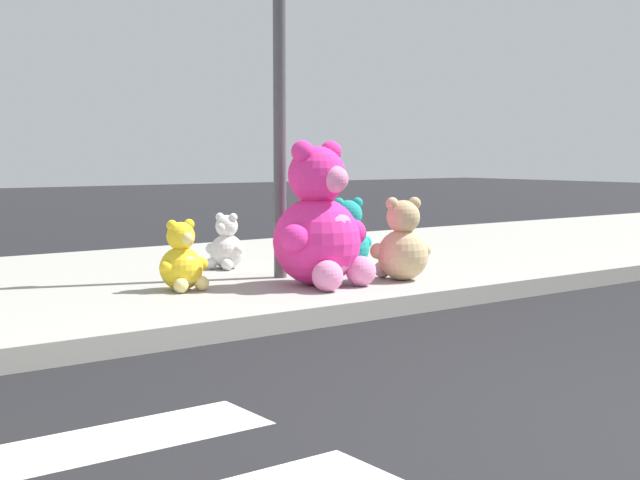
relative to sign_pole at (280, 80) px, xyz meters
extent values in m
cube|color=#9E9B93|center=(-1.00, 0.80, -1.77)|extent=(28.00, 4.40, 0.15)
cylinder|color=#4C4C51|center=(0.00, 0.00, -0.10)|extent=(0.11, 0.11, 3.20)
sphere|color=#F22D93|center=(-0.01, -0.55, -1.34)|extent=(0.72, 0.72, 0.72)
ellipsoid|color=pink|center=(0.03, -0.80, -1.34)|extent=(0.42, 0.22, 0.47)
sphere|color=#F22D93|center=(-0.01, -0.55, -0.80)|extent=(0.47, 0.47, 0.47)
sphere|color=pink|center=(0.02, -0.75, -0.83)|extent=(0.22, 0.22, 0.22)
sphere|color=#F22D93|center=(0.15, -0.52, -0.61)|extent=(0.18, 0.18, 0.18)
sphere|color=#F22D93|center=(0.34, -0.58, -1.28)|extent=(0.23, 0.23, 0.23)
sphere|color=pink|center=(0.23, -0.82, -1.57)|extent=(0.25, 0.25, 0.25)
sphere|color=#F22D93|center=(-0.18, -0.58, -0.61)|extent=(0.18, 0.18, 0.18)
sphere|color=#F22D93|center=(-0.34, -0.69, -1.28)|extent=(0.23, 0.23, 0.23)
sphere|color=pink|center=(-0.16, -0.88, -1.57)|extent=(0.25, 0.25, 0.25)
sphere|color=white|center=(-0.06, 0.80, -1.54)|extent=(0.32, 0.32, 0.32)
ellipsoid|color=white|center=(-0.17, 0.75, -1.54)|extent=(0.14, 0.19, 0.21)
sphere|color=white|center=(-0.06, 0.80, -1.30)|extent=(0.21, 0.21, 0.21)
sphere|color=white|center=(-0.14, 0.76, -1.31)|extent=(0.10, 0.10, 0.10)
sphere|color=white|center=(-0.03, 0.73, -1.22)|extent=(0.08, 0.08, 0.08)
sphere|color=white|center=(-0.03, 0.65, -1.51)|extent=(0.10, 0.10, 0.10)
sphere|color=white|center=(-0.15, 0.66, -1.64)|extent=(0.11, 0.11, 0.11)
sphere|color=white|center=(-0.10, 0.87, -1.22)|extent=(0.08, 0.08, 0.08)
sphere|color=white|center=(-0.17, 0.92, -1.51)|extent=(0.10, 0.10, 0.10)
sphere|color=white|center=(-0.23, 0.82, -1.64)|extent=(0.11, 0.11, 0.11)
sphere|color=yellow|center=(-1.02, -0.11, -1.53)|extent=(0.34, 0.34, 0.34)
ellipsoid|color=#F0DB80|center=(-1.01, -0.24, -1.53)|extent=(0.19, 0.09, 0.22)
sphere|color=yellow|center=(-1.02, -0.11, -1.27)|extent=(0.22, 0.22, 0.22)
sphere|color=#F0DB80|center=(-1.02, -0.21, -1.28)|extent=(0.10, 0.10, 0.10)
sphere|color=yellow|center=(-0.94, -0.11, -1.18)|extent=(0.09, 0.09, 0.09)
sphere|color=yellow|center=(-0.86, -0.14, -1.50)|extent=(0.11, 0.11, 0.11)
sphere|color=#F0DB80|center=(-0.92, -0.25, -1.64)|extent=(0.12, 0.12, 0.12)
sphere|color=yellow|center=(-1.10, -0.12, -1.18)|extent=(0.09, 0.09, 0.09)
sphere|color=yellow|center=(-1.18, -0.17, -1.50)|extent=(0.11, 0.11, 0.11)
sphere|color=#F0DB80|center=(-1.11, -0.27, -1.64)|extent=(0.12, 0.12, 0.12)
sphere|color=tan|center=(0.74, -0.77, -1.48)|extent=(0.43, 0.43, 0.43)
ellipsoid|color=beige|center=(0.80, -0.62, -1.48)|extent=(0.26, 0.18, 0.28)
sphere|color=tan|center=(0.74, -0.77, -1.16)|extent=(0.28, 0.28, 0.28)
sphere|color=beige|center=(0.78, -0.65, -1.17)|extent=(0.13, 0.13, 0.13)
sphere|color=tan|center=(0.65, -0.73, -1.04)|extent=(0.11, 0.11, 0.11)
sphere|color=tan|center=(0.57, -0.64, -1.45)|extent=(0.14, 0.14, 0.14)
sphere|color=beige|center=(0.70, -0.55, -1.62)|extent=(0.15, 0.15, 0.15)
sphere|color=tan|center=(0.83, -0.80, -1.04)|extent=(0.11, 0.11, 0.11)
sphere|color=tan|center=(0.95, -0.79, -1.45)|extent=(0.14, 0.14, 0.14)
sphere|color=beige|center=(0.92, -0.64, -1.62)|extent=(0.15, 0.15, 0.15)
sphere|color=teal|center=(0.84, 0.11, -1.49)|extent=(0.41, 0.41, 0.41)
ellipsoid|color=#7BBFBC|center=(0.89, 0.25, -1.49)|extent=(0.24, 0.15, 0.27)
sphere|color=teal|center=(0.84, 0.11, -1.19)|extent=(0.27, 0.27, 0.27)
sphere|color=#7BBFBC|center=(0.88, 0.22, -1.21)|extent=(0.12, 0.12, 0.12)
sphere|color=teal|center=(0.75, 0.14, -1.08)|extent=(0.10, 0.10, 0.10)
sphere|color=teal|center=(0.67, 0.22, -1.46)|extent=(0.13, 0.13, 0.13)
sphere|color=#7BBFBC|center=(0.79, 0.31, -1.63)|extent=(0.14, 0.14, 0.14)
sphere|color=teal|center=(0.93, 0.08, -1.08)|extent=(0.10, 0.10, 0.10)
sphere|color=teal|center=(1.04, 0.10, -1.46)|extent=(0.13, 0.13, 0.13)
sphere|color=#7BBFBC|center=(1.00, 0.24, -1.63)|extent=(0.14, 0.14, 0.14)
camera|label=1|loc=(-4.23, -6.23, -0.63)|focal=48.92mm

